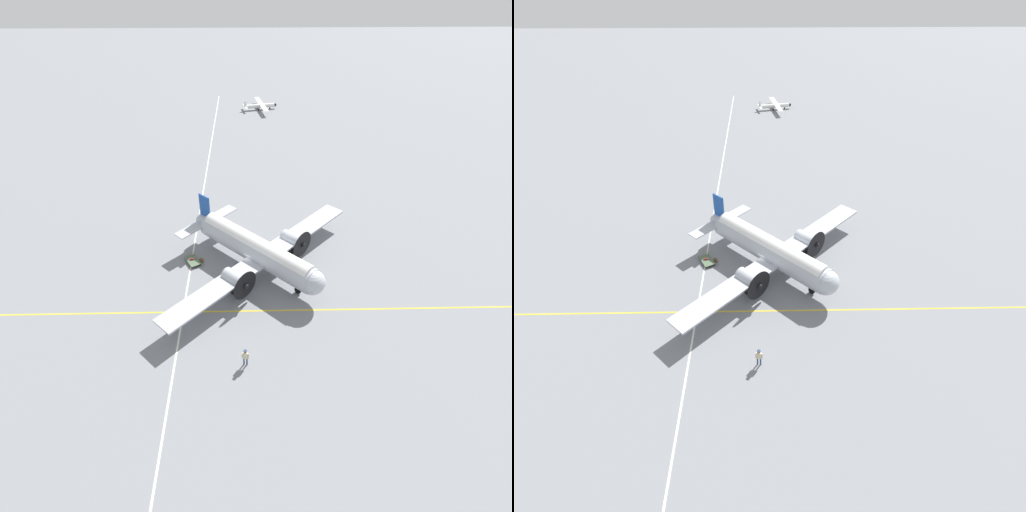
% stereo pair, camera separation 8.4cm
% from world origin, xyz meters
% --- Properties ---
extents(ground_plane, '(300.00, 300.00, 0.00)m').
position_xyz_m(ground_plane, '(0.00, 0.00, 0.00)').
color(ground_plane, slate).
extents(apron_line_eastwest, '(120.00, 0.16, 0.01)m').
position_xyz_m(apron_line_eastwest, '(0.00, -6.16, 0.00)').
color(apron_line_eastwest, gold).
rests_on(apron_line_eastwest, ground_plane).
extents(apron_line_northsouth, '(0.16, 120.00, 0.01)m').
position_xyz_m(apron_line_northsouth, '(-6.90, 0.00, 0.00)').
color(apron_line_northsouth, silver).
rests_on(apron_line_northsouth, ground_plane).
extents(airliner_main, '(19.30, 19.85, 5.75)m').
position_xyz_m(airliner_main, '(0.31, -0.30, 2.51)').
color(airliner_main, '#ADB2BC').
rests_on(airliner_main, ground_plane).
extents(crew_foreground, '(0.59, 0.31, 1.73)m').
position_xyz_m(crew_foreground, '(-1.12, -12.12, 1.09)').
color(crew_foreground, navy).
rests_on(crew_foreground, ground_plane).
extents(suitcase_near_door, '(0.47, 0.17, 0.49)m').
position_xyz_m(suitcase_near_door, '(-6.84, 1.21, 0.23)').
color(suitcase_near_door, maroon).
rests_on(suitcase_near_door, ground_plane).
extents(suitcase_upright_spare, '(0.40, 0.17, 0.56)m').
position_xyz_m(suitcase_upright_spare, '(-5.80, 1.16, 0.26)').
color(suitcase_upright_spare, brown).
rests_on(suitcase_upright_spare, ground_plane).
extents(baggage_cart, '(1.99, 2.32, 0.56)m').
position_xyz_m(baggage_cart, '(-6.72, 1.13, 0.28)').
color(baggage_cart, '#4C6047').
rests_on(baggage_cart, ground_plane).
extents(light_aircraft_distant, '(6.91, 9.17, 1.81)m').
position_xyz_m(light_aircraft_distant, '(2.09, 50.67, 0.78)').
color(light_aircraft_distant, white).
rests_on(light_aircraft_distant, ground_plane).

